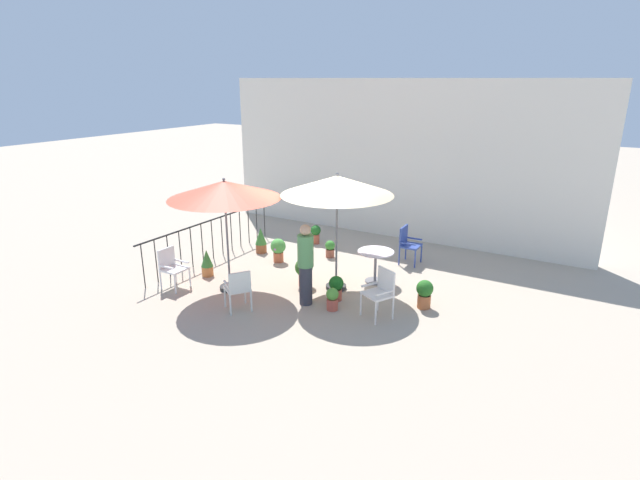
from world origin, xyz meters
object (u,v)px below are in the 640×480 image
patio_chair_2 (171,265)px  potted_plant_5 (278,249)px  potted_plant_1 (425,293)px  standing_person (306,264)px  potted_plant_8 (330,248)px  patio_umbrella_0 (224,191)px  patio_chair_1 (408,242)px  potted_plant_0 (207,263)px  potted_plant_6 (316,233)px  patio_chair_3 (238,287)px  potted_plant_4 (332,298)px  cafe_table_0 (375,260)px  potted_plant_2 (304,270)px  patio_chair_0 (381,290)px  potted_plant_3 (336,287)px  potted_plant_7 (261,240)px  patio_umbrella_1 (337,186)px

patio_chair_2 → potted_plant_5: bearing=66.9°
potted_plant_1 → standing_person: 2.41m
potted_plant_5 → potted_plant_8: size_ratio=1.35×
potted_plant_5 → patio_umbrella_0: bearing=-87.4°
patio_chair_1 → potted_plant_0: size_ratio=1.47×
potted_plant_5 → potted_plant_1: bearing=-9.6°
potted_plant_6 → patio_chair_3: bearing=-78.6°
potted_plant_4 → standing_person: standing_person is taller
cafe_table_0 → patio_chair_3: 3.16m
potted_plant_0 → potted_plant_2: size_ratio=1.01×
potted_plant_8 → standing_person: 2.87m
potted_plant_0 → potted_plant_5: (0.87, 1.59, 0.02)m
patio_chair_0 → potted_plant_6: patio_chair_0 is taller
cafe_table_0 → patio_chair_2: bearing=-145.4°
potted_plant_2 → potted_plant_6: potted_plant_2 is taller
cafe_table_0 → potted_plant_5: 2.60m
patio_chair_2 → potted_plant_6: bearing=75.1°
potted_plant_3 → standing_person: bearing=-134.1°
cafe_table_0 → patio_chair_0: bearing=-62.1°
potted_plant_0 → potted_plant_6: size_ratio=1.20×
potted_plant_1 → potted_plant_6: potted_plant_1 is taller
cafe_table_0 → patio_chair_2: patio_chair_2 is taller
patio_chair_1 → potted_plant_1: bearing=-61.2°
standing_person → potted_plant_1: bearing=26.0°
patio_chair_1 → standing_person: size_ratio=0.55×
potted_plant_2 → potted_plant_7: potted_plant_7 is taller
potted_plant_3 → potted_plant_6: bearing=127.6°
cafe_table_0 → potted_plant_2: (-1.24, -1.00, -0.13)m
potted_plant_5 → potted_plant_0: bearing=-118.6°
potted_plant_3 → potted_plant_8: potted_plant_3 is taller
potted_plant_1 → patio_chair_0: bearing=-126.7°
cafe_table_0 → potted_plant_7: cafe_table_0 is taller
potted_plant_2 → standing_person: bearing=-55.1°
patio_umbrella_0 → patio_umbrella_1: 2.29m
patio_chair_3 → potted_plant_7: bearing=119.9°
potted_plant_1 → potted_plant_7: bearing=168.1°
potted_plant_6 → patio_chair_0: bearing=-43.4°
patio_chair_1 → potted_plant_5: patio_chair_1 is taller
potted_plant_1 → potted_plant_0: bearing=-169.3°
potted_plant_2 → potted_plant_5: size_ratio=1.05×
potted_plant_1 → potted_plant_2: (-2.63, -0.28, 0.05)m
potted_plant_1 → potted_plant_8: 3.45m
patio_chair_1 → potted_plant_7: size_ratio=1.39×
patio_umbrella_1 → cafe_table_0: bearing=54.2°
patio_chair_1 → potted_plant_0: (-3.64, -3.12, -0.22)m
patio_umbrella_0 → patio_chair_1: bearing=52.1°
patio_chair_1 → potted_plant_1: patio_chair_1 is taller
patio_chair_2 → potted_plant_7: 2.82m
patio_chair_1 → standing_person: 3.37m
patio_chair_0 → potted_plant_4: 1.00m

